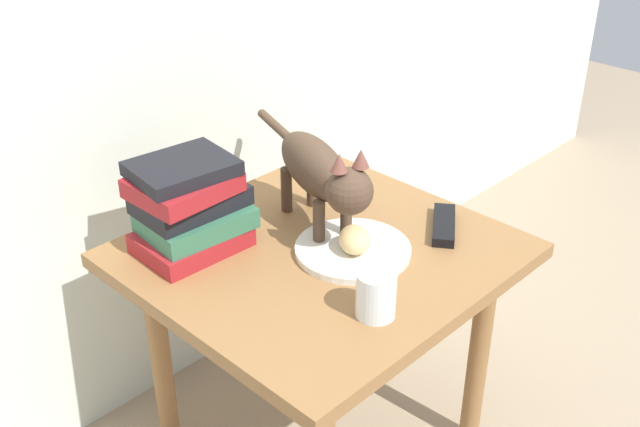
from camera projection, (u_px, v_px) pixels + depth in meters
side_table at (320, 279)px, 1.54m from camera, size 0.68×0.65×0.52m
plate at (353, 250)px, 1.49m from camera, size 0.23×0.23×0.01m
bread_roll at (355, 240)px, 1.46m from camera, size 0.10×0.10×0.05m
cat at (321, 172)px, 1.50m from camera, size 0.20×0.46×0.23m
book_stack at (190, 206)px, 1.47m from camera, size 0.22×0.18×0.18m
candle_jar at (376, 297)px, 1.30m from camera, size 0.07×0.07×0.08m
tv_remote at (444, 225)px, 1.57m from camera, size 0.15×0.12×0.02m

